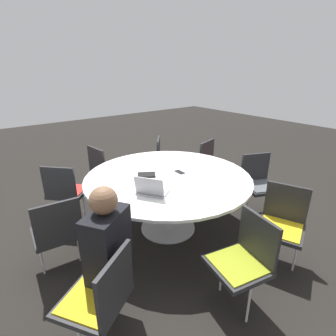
% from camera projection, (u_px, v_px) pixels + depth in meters
% --- Properties ---
extents(ground_plane, '(16.00, 16.00, 0.00)m').
position_uv_depth(ground_plane, '(168.00, 228.00, 3.40)').
color(ground_plane, black).
extents(conference_table, '(1.98, 1.98, 0.73)m').
position_uv_depth(conference_table, '(168.00, 184.00, 3.17)').
color(conference_table, '#B7B7BC').
rests_on(conference_table, ground_plane).
extents(chair_0, '(0.59, 0.60, 0.84)m').
position_uv_depth(chair_0, '(101.00, 295.00, 1.78)').
color(chair_0, '#262628').
rests_on(chair_0, ground_plane).
extents(chair_1, '(0.52, 0.50, 0.84)m').
position_uv_depth(chair_1, '(244.00, 256.00, 2.15)').
color(chair_1, '#262628').
rests_on(chair_1, ground_plane).
extents(chair_2, '(0.56, 0.55, 0.84)m').
position_uv_depth(chair_2, '(282.00, 221.00, 2.65)').
color(chair_2, '#262628').
rests_on(chair_2, ground_plane).
extents(chair_3, '(0.56, 0.57, 0.84)m').
position_uv_depth(chair_3, '(259.00, 180.00, 3.58)').
color(chair_3, '#262628').
rests_on(chair_3, ground_plane).
extents(chair_4, '(0.52, 0.53, 0.84)m').
position_uv_depth(chair_4, '(213.00, 163.00, 4.23)').
color(chair_4, '#262628').
rests_on(chair_4, ground_plane).
extents(chair_5, '(0.61, 0.60, 0.84)m').
position_uv_depth(chair_5, '(166.00, 158.00, 4.44)').
color(chair_5, '#262628').
rests_on(chair_5, ground_plane).
extents(chair_6, '(0.49, 0.47, 0.84)m').
position_uv_depth(chair_6, '(105.00, 168.00, 4.03)').
color(chair_6, '#262628').
rests_on(chair_6, ground_plane).
extents(chair_7, '(0.61, 0.61, 0.84)m').
position_uv_depth(chair_7, '(66.00, 189.00, 3.33)').
color(chair_7, '#262628').
rests_on(chair_7, ground_plane).
extents(chair_8, '(0.46, 0.47, 0.84)m').
position_uv_depth(chair_8, '(57.00, 230.00, 2.50)').
color(chair_8, '#262628').
rests_on(chair_8, ground_plane).
extents(person_0, '(0.38, 0.42, 1.19)m').
position_uv_depth(person_0, '(106.00, 248.00, 1.95)').
color(person_0, black).
rests_on(person_0, ground_plane).
extents(laptop, '(0.38, 0.35, 0.21)m').
position_uv_depth(laptop, '(151.00, 190.00, 2.65)').
color(laptop, '#99999E').
rests_on(laptop, conference_table).
extents(spiral_notebook, '(0.24, 0.26, 0.02)m').
position_uv_depth(spiral_notebook, '(146.00, 175.00, 3.13)').
color(spiral_notebook, black).
rests_on(spiral_notebook, conference_table).
extents(cell_phone, '(0.14, 0.08, 0.01)m').
position_uv_depth(cell_phone, '(179.00, 172.00, 3.24)').
color(cell_phone, black).
rests_on(cell_phone, conference_table).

